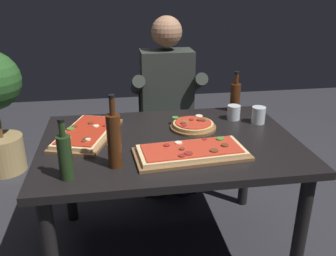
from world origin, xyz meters
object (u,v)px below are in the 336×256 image
(pizza_rectangular_front, at_px, (192,152))
(tumbler_near_camera, at_px, (258,115))
(dining_table, at_px, (169,155))
(wine_bottle_dark, at_px, (235,96))
(tumbler_far_side, at_px, (234,112))
(diner_chair, at_px, (165,125))
(pizza_round_far, at_px, (193,125))
(oil_bottle_amber, at_px, (65,156))
(vinegar_bottle_green, at_px, (114,139))
(seated_diner, at_px, (168,99))
(pizza_rectangular_left, at_px, (87,133))

(pizza_rectangular_front, xyz_separation_m, tumbler_near_camera, (0.50, 0.38, 0.03))
(dining_table, distance_m, wine_bottle_dark, 0.68)
(tumbler_far_side, height_order, diner_chair, diner_chair)
(pizza_round_far, relative_size, oil_bottle_amber, 0.96)
(dining_table, distance_m, tumbler_near_camera, 0.62)
(tumbler_near_camera, bearing_deg, vinegar_bottle_green, -153.97)
(pizza_round_far, bearing_deg, dining_table, -139.94)
(seated_diner, bearing_deg, wine_bottle_dark, -39.35)
(diner_chair, bearing_deg, pizza_rectangular_front, -91.42)
(seated_diner, bearing_deg, pizza_round_far, -84.24)
(tumbler_far_side, bearing_deg, diner_chair, 119.82)
(pizza_rectangular_left, bearing_deg, oil_bottle_amber, -97.90)
(dining_table, distance_m, seated_diner, 0.75)
(tumbler_far_side, height_order, seated_diner, seated_diner)
(pizza_rectangular_front, relative_size, tumbler_far_side, 6.47)
(pizza_round_far, bearing_deg, tumbler_near_camera, 3.97)
(pizza_rectangular_left, height_order, pizza_round_far, same)
(tumbler_near_camera, distance_m, diner_chair, 0.89)
(vinegar_bottle_green, relative_size, seated_diner, 0.26)
(vinegar_bottle_green, bearing_deg, oil_bottle_amber, -159.53)
(pizza_rectangular_front, distance_m, tumbler_near_camera, 0.63)
(tumbler_near_camera, bearing_deg, seated_diner, 129.79)
(pizza_round_far, distance_m, vinegar_bottle_green, 0.62)
(pizza_round_far, relative_size, wine_bottle_dark, 1.01)
(oil_bottle_amber, bearing_deg, pizza_rectangular_front, 12.63)
(oil_bottle_amber, distance_m, vinegar_bottle_green, 0.23)
(dining_table, relative_size, pizza_rectangular_front, 2.39)
(diner_chair, bearing_deg, pizza_round_far, -85.20)
(pizza_rectangular_front, xyz_separation_m, diner_chair, (0.03, 1.06, -0.27))
(vinegar_bottle_green, bearing_deg, pizza_rectangular_left, 111.50)
(tumbler_near_camera, relative_size, seated_diner, 0.08)
(vinegar_bottle_green, relative_size, tumbler_near_camera, 3.43)
(dining_table, height_order, seated_diner, seated_diner)
(pizza_rectangular_left, distance_m, tumbler_far_side, 0.91)
(tumbler_far_side, xyz_separation_m, seated_diner, (-0.35, 0.48, -0.04))
(vinegar_bottle_green, bearing_deg, pizza_round_far, 40.73)
(seated_diner, bearing_deg, dining_table, -98.12)
(vinegar_bottle_green, height_order, tumbler_far_side, vinegar_bottle_green)
(seated_diner, bearing_deg, vinegar_bottle_green, -112.07)
(dining_table, relative_size, pizza_rectangular_left, 2.50)
(diner_chair, bearing_deg, wine_bottle_dark, -48.19)
(pizza_rectangular_front, relative_size, oil_bottle_amber, 2.08)
(pizza_round_far, distance_m, tumbler_near_camera, 0.42)
(pizza_rectangular_front, relative_size, pizza_round_far, 2.17)
(tumbler_far_side, relative_size, diner_chair, 0.10)
(pizza_rectangular_left, bearing_deg, diner_chair, 53.08)
(wine_bottle_dark, height_order, diner_chair, wine_bottle_dark)
(seated_diner, bearing_deg, tumbler_far_side, -54.40)
(pizza_round_far, height_order, diner_chair, diner_chair)
(wine_bottle_dark, distance_m, oil_bottle_amber, 1.26)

